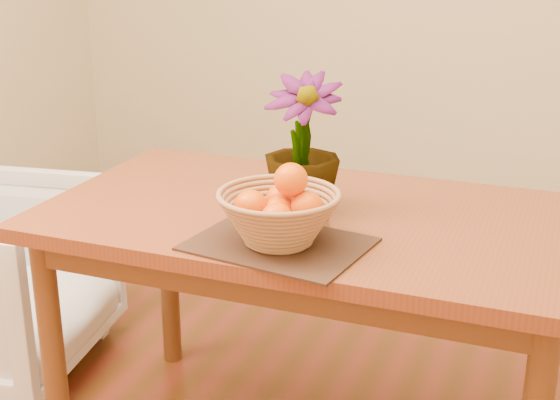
% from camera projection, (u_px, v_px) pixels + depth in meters
% --- Properties ---
extents(table, '(1.40, 0.80, 0.75)m').
position_uv_depth(table, '(310.00, 242.00, 2.08)').
color(table, maroon).
rests_on(table, floor).
extents(placemat, '(0.44, 0.35, 0.01)m').
position_uv_depth(placemat, '(279.00, 244.00, 1.82)').
color(placemat, '#381D14').
rests_on(placemat, table).
extents(wicker_basket, '(0.29, 0.29, 0.12)m').
position_uv_depth(wicker_basket, '(279.00, 220.00, 1.80)').
color(wicker_basket, '#B07849').
rests_on(wicker_basket, placemat).
extents(orange_pile, '(0.20, 0.20, 0.14)m').
position_uv_depth(orange_pile, '(281.00, 203.00, 1.79)').
color(orange_pile, '#FF6904').
rests_on(orange_pile, wicker_basket).
extents(potted_plant, '(0.23, 0.23, 0.36)m').
position_uv_depth(potted_plant, '(302.00, 144.00, 1.99)').
color(potted_plant, '#1C4914').
rests_on(potted_plant, table).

